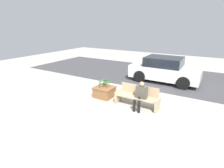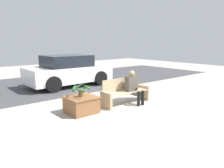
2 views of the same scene
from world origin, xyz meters
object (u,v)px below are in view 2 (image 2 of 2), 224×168
(planter_box, at_px, (81,104))
(potted_plant, at_px, (81,88))
(bench, at_px, (125,92))
(person_seated, at_px, (133,86))
(parked_car, at_px, (69,71))

(planter_box, bearing_deg, potted_plant, 2.08)
(bench, height_order, person_seated, person_seated)
(bench, bearing_deg, parked_car, 89.61)
(person_seated, height_order, parked_car, parked_car)
(planter_box, bearing_deg, parked_car, 65.85)
(parked_car, bearing_deg, person_seated, -87.52)
(person_seated, relative_size, potted_plant, 1.82)
(person_seated, xyz_separation_m, planter_box, (-1.93, 0.28, -0.35))
(parked_car, bearing_deg, potted_plant, -114.08)
(parked_car, bearing_deg, bench, -90.39)
(planter_box, distance_m, parked_car, 4.30)
(bench, relative_size, person_seated, 1.63)
(bench, distance_m, potted_plant, 1.75)
(planter_box, bearing_deg, bench, -2.72)
(bench, relative_size, potted_plant, 2.96)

